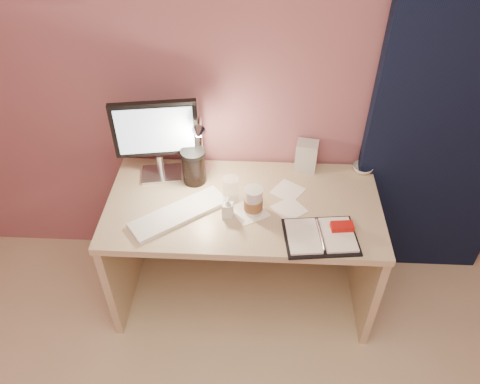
{
  "coord_description": "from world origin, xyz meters",
  "views": [
    {
      "loc": [
        0.07,
        -0.37,
        2.35
      ],
      "look_at": [
        -0.02,
        1.33,
        0.85
      ],
      "focal_mm": 35.0,
      "sensor_mm": 36.0,
      "label": 1
    }
  ],
  "objects_px": {
    "dark_jar": "(194,168)",
    "desk_lamp": "(198,145)",
    "lotion_bottle": "(228,207)",
    "keyboard": "(179,213)",
    "planner": "(322,236)",
    "coffee_cup": "(253,202)",
    "product_box": "(306,156)",
    "monitor": "(156,133)",
    "desk": "(244,224)",
    "bowl": "(363,168)",
    "clear_cup": "(231,190)"
  },
  "relations": [
    {
      "from": "dark_jar",
      "to": "desk_lamp",
      "type": "xyz_separation_m",
      "value": [
        0.03,
        -0.0,
        0.15
      ]
    },
    {
      "from": "desk_lamp",
      "to": "clear_cup",
      "type": "bearing_deg",
      "value": -43.73
    },
    {
      "from": "lotion_bottle",
      "to": "desk_lamp",
      "type": "xyz_separation_m",
      "value": [
        -0.17,
        0.26,
        0.18
      ]
    },
    {
      "from": "desk_lamp",
      "to": "product_box",
      "type": "bearing_deg",
      "value": 9.94
    },
    {
      "from": "lotion_bottle",
      "to": "desk_lamp",
      "type": "bearing_deg",
      "value": 122.25
    },
    {
      "from": "monitor",
      "to": "product_box",
      "type": "height_order",
      "value": "monitor"
    },
    {
      "from": "planner",
      "to": "product_box",
      "type": "bearing_deg",
      "value": 89.35
    },
    {
      "from": "coffee_cup",
      "to": "desk_lamp",
      "type": "xyz_separation_m",
      "value": [
        -0.29,
        0.23,
        0.16
      ]
    },
    {
      "from": "keyboard",
      "to": "product_box",
      "type": "bearing_deg",
      "value": -5.73
    },
    {
      "from": "desk",
      "to": "planner",
      "type": "xyz_separation_m",
      "value": [
        0.38,
        -0.29,
        0.24
      ]
    },
    {
      "from": "desk",
      "to": "monitor",
      "type": "bearing_deg",
      "value": 163.89
    },
    {
      "from": "monitor",
      "to": "keyboard",
      "type": "distance_m",
      "value": 0.43
    },
    {
      "from": "planner",
      "to": "desk_lamp",
      "type": "height_order",
      "value": "desk_lamp"
    },
    {
      "from": "keyboard",
      "to": "clear_cup",
      "type": "distance_m",
      "value": 0.28
    },
    {
      "from": "coffee_cup",
      "to": "clear_cup",
      "type": "relative_size",
      "value": 1.08
    },
    {
      "from": "coffee_cup",
      "to": "desk_lamp",
      "type": "relative_size",
      "value": 0.4
    },
    {
      "from": "lotion_bottle",
      "to": "product_box",
      "type": "bearing_deg",
      "value": 44.64
    },
    {
      "from": "bowl",
      "to": "keyboard",
      "type": "bearing_deg",
      "value": -157.68
    },
    {
      "from": "desk",
      "to": "dark_jar",
      "type": "bearing_deg",
      "value": 160.61
    },
    {
      "from": "planner",
      "to": "coffee_cup",
      "type": "height_order",
      "value": "coffee_cup"
    },
    {
      "from": "planner",
      "to": "lotion_bottle",
      "type": "relative_size",
      "value": 3.09
    },
    {
      "from": "lotion_bottle",
      "to": "desk_lamp",
      "type": "height_order",
      "value": "desk_lamp"
    },
    {
      "from": "planner",
      "to": "dark_jar",
      "type": "distance_m",
      "value": 0.76
    },
    {
      "from": "clear_cup",
      "to": "bowl",
      "type": "xyz_separation_m",
      "value": [
        0.71,
        0.27,
        -0.05
      ]
    },
    {
      "from": "lotion_bottle",
      "to": "product_box",
      "type": "distance_m",
      "value": 0.57
    },
    {
      "from": "planner",
      "to": "desk_lamp",
      "type": "xyz_separation_m",
      "value": [
        -0.62,
        0.39,
        0.22
      ]
    },
    {
      "from": "bowl",
      "to": "dark_jar",
      "type": "xyz_separation_m",
      "value": [
        -0.91,
        -0.13,
        0.07
      ]
    },
    {
      "from": "keyboard",
      "to": "dark_jar",
      "type": "bearing_deg",
      "value": 42.27
    },
    {
      "from": "monitor",
      "to": "keyboard",
      "type": "xyz_separation_m",
      "value": [
        0.14,
        -0.3,
        -0.26
      ]
    },
    {
      "from": "monitor",
      "to": "product_box",
      "type": "xyz_separation_m",
      "value": [
        0.79,
        0.1,
        -0.19
      ]
    },
    {
      "from": "lotion_bottle",
      "to": "keyboard",
      "type": "bearing_deg",
      "value": -178.66
    },
    {
      "from": "keyboard",
      "to": "bowl",
      "type": "height_order",
      "value": "bowl"
    },
    {
      "from": "planner",
      "to": "product_box",
      "type": "relative_size",
      "value": 2.13
    },
    {
      "from": "desk",
      "to": "lotion_bottle",
      "type": "relative_size",
      "value": 11.9
    },
    {
      "from": "monitor",
      "to": "planner",
      "type": "xyz_separation_m",
      "value": [
        0.84,
        -0.42,
        -0.26
      ]
    },
    {
      "from": "desk",
      "to": "clear_cup",
      "type": "xyz_separation_m",
      "value": [
        -0.06,
        -0.05,
        0.3
      ]
    },
    {
      "from": "keyboard",
      "to": "lotion_bottle",
      "type": "relative_size",
      "value": 4.23
    },
    {
      "from": "product_box",
      "to": "monitor",
      "type": "bearing_deg",
      "value": -162.7
    },
    {
      "from": "clear_cup",
      "to": "desk_lamp",
      "type": "distance_m",
      "value": 0.28
    },
    {
      "from": "desk",
      "to": "coffee_cup",
      "type": "bearing_deg",
      "value": -69.83
    },
    {
      "from": "product_box",
      "to": "lotion_bottle",
      "type": "bearing_deg",
      "value": -125.24
    },
    {
      "from": "keyboard",
      "to": "bowl",
      "type": "relative_size",
      "value": 4.5
    },
    {
      "from": "clear_cup",
      "to": "desk_lamp",
      "type": "bearing_deg",
      "value": 139.85
    },
    {
      "from": "keyboard",
      "to": "coffee_cup",
      "type": "distance_m",
      "value": 0.37
    },
    {
      "from": "desk",
      "to": "planner",
      "type": "bearing_deg",
      "value": -37.59
    },
    {
      "from": "keyboard",
      "to": "product_box",
      "type": "relative_size",
      "value": 2.91
    },
    {
      "from": "dark_jar",
      "to": "lotion_bottle",
      "type": "bearing_deg",
      "value": -53.37
    },
    {
      "from": "keyboard",
      "to": "desk_lamp",
      "type": "distance_m",
      "value": 0.36
    },
    {
      "from": "lotion_bottle",
      "to": "desk",
      "type": "bearing_deg",
      "value": 66.29
    },
    {
      "from": "monitor",
      "to": "clear_cup",
      "type": "distance_m",
      "value": 0.48
    }
  ]
}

